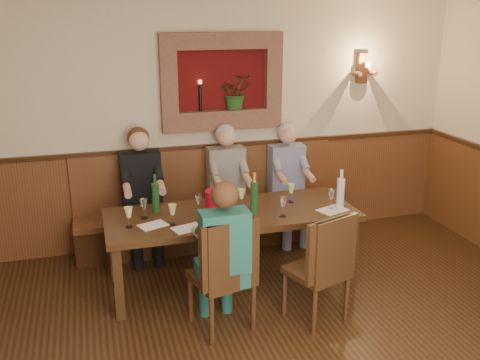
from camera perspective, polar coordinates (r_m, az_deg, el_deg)
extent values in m
cube|color=beige|center=(6.04, -3.85, 6.15)|extent=(6.00, 0.04, 2.80)
cube|color=brown|center=(6.25, -3.65, -1.54)|extent=(6.00, 0.04, 1.10)
cube|color=#381E0F|center=(6.08, -3.75, 3.58)|extent=(6.02, 0.06, 0.05)
cube|color=#500B0C|center=(6.00, -2.01, 10.45)|extent=(1.00, 0.02, 0.70)
cube|color=brown|center=(5.91, -1.95, 14.63)|extent=(1.36, 0.12, 0.18)
cube|color=brown|center=(6.03, -1.86, 6.25)|extent=(1.36, 0.12, 0.18)
cube|color=brown|center=(5.84, -7.61, 10.11)|extent=(0.18, 0.12, 0.70)
cube|color=brown|center=(6.13, 3.54, 10.58)|extent=(0.18, 0.12, 0.70)
cube|color=brown|center=(6.01, -1.87, 7.28)|extent=(1.00, 0.14, 0.04)
imported|color=#20501B|center=(6.01, -0.49, 9.37)|extent=(0.35, 0.30, 0.39)
cylinder|color=black|center=(5.92, -4.26, 8.76)|extent=(0.03, 0.03, 0.30)
cylinder|color=#FFBF59|center=(5.90, -4.29, 10.39)|extent=(0.04, 0.04, 0.04)
cube|color=brown|center=(6.58, 12.87, 11.56)|extent=(0.12, 0.08, 0.35)
cylinder|color=brown|center=(6.48, 12.34, 11.05)|extent=(0.05, 0.18, 0.05)
cylinder|color=brown|center=(6.57, 13.91, 11.04)|extent=(0.05, 0.18, 0.05)
cylinder|color=#FFBF59|center=(6.46, 13.46, 11.86)|extent=(0.06, 0.06, 0.06)
cube|color=#372010|center=(5.16, -0.91, -3.75)|extent=(2.40, 0.90, 0.06)
cube|color=#372010|center=(4.83, -12.84, -10.72)|extent=(0.08, 0.08, 0.69)
cube|color=#372010|center=(5.38, 11.86, -7.55)|extent=(0.08, 0.08, 0.69)
cube|color=#372010|center=(5.49, -13.37, -7.13)|extent=(0.08, 0.08, 0.69)
cube|color=#372010|center=(5.99, 8.58, -4.70)|extent=(0.08, 0.08, 0.69)
cube|color=#381E0F|center=(6.17, -3.13, -5.26)|extent=(3.00, 0.40, 0.40)
cube|color=brown|center=(6.09, -3.17, -3.35)|extent=(3.00, 0.45, 0.06)
cube|color=brown|center=(6.15, -3.63, 0.39)|extent=(3.00, 0.06, 0.66)
cube|color=#372010|center=(4.67, -1.98, -13.04)|extent=(0.53, 0.53, 0.44)
cube|color=#372010|center=(4.55, -2.02, -10.37)|extent=(0.56, 0.56, 0.05)
cube|color=#372010|center=(4.25, -0.71, -7.93)|extent=(0.46, 0.16, 0.55)
cube|color=#372010|center=(4.84, 8.04, -12.17)|extent=(0.54, 0.54, 0.43)
cube|color=#372010|center=(4.72, 8.17, -9.65)|extent=(0.57, 0.57, 0.05)
cube|color=#372010|center=(4.47, 10.13, -7.25)|extent=(0.44, 0.19, 0.53)
cube|color=black|center=(5.92, -10.00, -6.32)|extent=(0.42, 0.44, 0.45)
cube|color=black|center=(5.85, -10.54, 0.32)|extent=(0.42, 0.22, 0.56)
sphere|color=#D8A384|center=(5.70, -10.73, 4.13)|extent=(0.21, 0.21, 0.21)
sphere|color=#4C2D19|center=(5.74, -10.79, 4.44)|extent=(0.23, 0.23, 0.23)
cube|color=#585450|center=(6.07, -1.07, -5.38)|extent=(0.41, 0.43, 0.45)
cube|color=#585450|center=(6.00, -1.52, 0.98)|extent=(0.41, 0.22, 0.54)
sphere|color=#D8A384|center=(5.86, -1.46, 4.61)|extent=(0.21, 0.21, 0.21)
sphere|color=#B2B2B2|center=(5.91, -1.58, 4.90)|extent=(0.23, 0.23, 0.23)
cube|color=navy|center=(6.29, 5.32, -4.62)|extent=(0.40, 0.42, 0.45)
cube|color=navy|center=(6.22, 4.94, 1.39)|extent=(0.40, 0.21, 0.53)
sphere|color=#D8A384|center=(6.09, 5.16, 4.79)|extent=(0.20, 0.20, 0.20)
sphere|color=#B2B2B2|center=(6.13, 5.01, 5.06)|extent=(0.22, 0.22, 0.22)
cube|color=navy|center=(4.69, -2.06, -12.83)|extent=(0.39, 0.41, 0.45)
cube|color=navy|center=(4.27, -1.63, -6.58)|extent=(0.39, 0.20, 0.51)
sphere|color=#D8A384|center=(4.16, -1.81, -1.64)|extent=(0.20, 0.20, 0.20)
sphere|color=#4C2D19|center=(4.11, -1.65, -1.60)|extent=(0.21, 0.21, 0.21)
cylinder|color=#B80B21|center=(4.98, -2.39, -2.58)|extent=(0.26, 0.26, 0.26)
cylinder|color=#19471E|center=(5.07, 1.53, -1.90)|extent=(0.09, 0.09, 0.31)
cylinder|color=orange|center=(5.01, 1.55, 0.26)|extent=(0.04, 0.04, 0.09)
cylinder|color=#19471E|center=(5.16, -8.98, -1.93)|extent=(0.09, 0.09, 0.29)
cylinder|color=#19471E|center=(5.10, -9.09, 0.07)|extent=(0.04, 0.04, 0.09)
cylinder|color=silver|center=(5.27, 10.66, -1.48)|extent=(0.10, 0.10, 0.31)
cylinder|color=silver|center=(5.21, 10.79, 0.58)|extent=(0.04, 0.04, 0.09)
cube|color=white|center=(4.90, -9.25, -4.78)|extent=(0.29, 0.25, 0.00)
cube|color=white|center=(5.04, -1.37, -3.89)|extent=(0.37, 0.31, 0.00)
cube|color=white|center=(5.28, 9.84, -3.17)|extent=(0.33, 0.28, 0.00)
cube|color=white|center=(4.80, -5.59, -5.15)|extent=(0.31, 0.26, 0.00)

